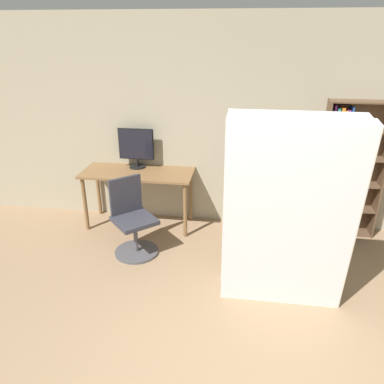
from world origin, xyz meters
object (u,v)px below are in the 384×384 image
at_px(monitor, 136,147).
at_px(mattress_far, 287,210).
at_px(bookshelf, 343,169).
at_px(office_chair, 133,224).
at_px(mattress_near, 289,220).

relative_size(monitor, mattress_far, 0.29).
bearing_deg(bookshelf, office_chair, -160.67).
xyz_separation_m(monitor, bookshelf, (2.66, 0.03, -0.19)).
xyz_separation_m(mattress_near, mattress_far, (0.00, 0.21, 0.00)).
relative_size(office_chair, mattress_near, 0.49).
bearing_deg(mattress_near, monitor, 139.27).
height_order(bookshelf, mattress_near, mattress_near).
bearing_deg(monitor, office_chair, -79.38).
relative_size(monitor, office_chair, 0.58).
xyz_separation_m(monitor, mattress_near, (1.84, -1.58, -0.13)).
relative_size(mattress_near, mattress_far, 1.00).
distance_m(bookshelf, mattress_near, 1.81).
bearing_deg(monitor, mattress_far, -36.71).
height_order(monitor, mattress_far, mattress_far).
bearing_deg(mattress_far, monitor, 143.29).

